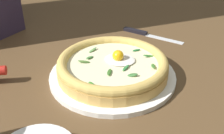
# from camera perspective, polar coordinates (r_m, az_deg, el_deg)

# --- Properties ---
(ground_plane) EXTENTS (2.40, 2.40, 0.03)m
(ground_plane) POSITION_cam_1_polar(r_m,az_deg,el_deg) (0.69, -0.72, -3.02)
(ground_plane) COLOR brown
(ground_plane) RESTS_ON ground
(pizza_plate) EXTENTS (0.30, 0.30, 0.01)m
(pizza_plate) POSITION_cam_1_polar(r_m,az_deg,el_deg) (0.67, -0.00, -1.90)
(pizza_plate) COLOR white
(pizza_plate) RESTS_ON ground
(pizza) EXTENTS (0.26, 0.26, 0.06)m
(pizza) POSITION_cam_1_polar(r_m,az_deg,el_deg) (0.66, 0.02, 0.14)
(pizza) COLOR #DAAB59
(pizza) RESTS_ON pizza_plate
(table_knife) EXTENTS (0.20, 0.05, 0.01)m
(table_knife) POSITION_cam_1_polar(r_m,az_deg,el_deg) (0.91, 6.48, 6.84)
(table_knife) COLOR silver
(table_knife) RESTS_ON ground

